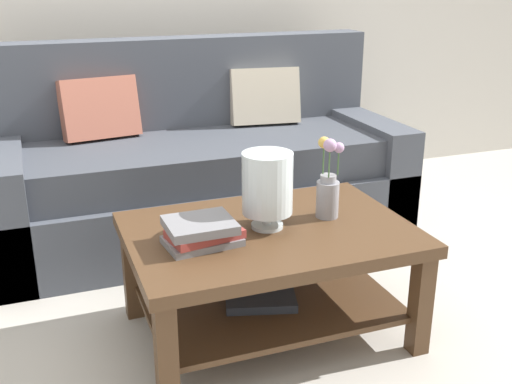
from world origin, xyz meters
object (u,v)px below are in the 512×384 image
(book_stack_main, at_px, (202,232))
(flower_pitcher, at_px, (328,188))
(coffee_table, at_px, (269,258))
(glass_hurricane_vase, at_px, (267,185))
(couch, at_px, (199,170))

(book_stack_main, relative_size, flower_pitcher, 0.88)
(coffee_table, xyz_separation_m, glass_hurricane_vase, (-0.00, 0.01, 0.31))
(couch, height_order, coffee_table, couch)
(book_stack_main, xyz_separation_m, flower_pitcher, (0.55, 0.08, 0.08))
(coffee_table, distance_m, glass_hurricane_vase, 0.31)
(coffee_table, relative_size, book_stack_main, 3.73)
(glass_hurricane_vase, bearing_deg, book_stack_main, -167.29)
(glass_hurricane_vase, bearing_deg, flower_pitcher, 3.59)
(couch, height_order, flower_pitcher, couch)
(couch, xyz_separation_m, glass_hurricane_vase, (-0.03, -1.12, 0.28))
(flower_pitcher, bearing_deg, book_stack_main, -171.71)
(coffee_table, height_order, glass_hurricane_vase, glass_hurricane_vase)
(book_stack_main, bearing_deg, coffee_table, 9.85)
(couch, distance_m, book_stack_main, 1.23)
(coffee_table, distance_m, book_stack_main, 0.34)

